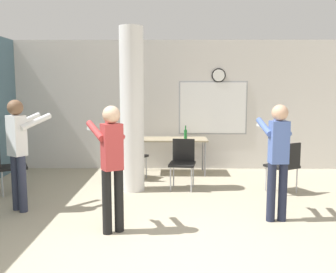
{
  "coord_description": "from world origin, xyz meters",
  "views": [
    {
      "loc": [
        -0.03,
        -3.17,
        1.76
      ],
      "look_at": [
        -0.09,
        2.72,
        1.01
      ],
      "focal_mm": 40.0,
      "sensor_mm": 36.0,
      "label": 1
    }
  ],
  "objects_px": {
    "folding_table": "(173,141)",
    "chair_mid_room": "(285,163)",
    "chair_by_left_wall": "(8,164)",
    "bottle_on_table": "(186,134)",
    "person_playing_front": "(111,159)",
    "person_watching_back": "(19,146)",
    "chair_table_front": "(183,160)",
    "person_playing_side": "(278,153)",
    "chair_table_left": "(131,154)"
  },
  "relations": [
    {
      "from": "person_playing_front",
      "to": "chair_by_left_wall",
      "type": "bearing_deg",
      "value": 140.12
    },
    {
      "from": "bottle_on_table",
      "to": "chair_table_front",
      "type": "relative_size",
      "value": 0.32
    },
    {
      "from": "chair_table_front",
      "to": "person_playing_side",
      "type": "xyz_separation_m",
      "value": [
        1.21,
        -1.63,
        0.41
      ]
    },
    {
      "from": "chair_by_left_wall",
      "to": "chair_table_left",
      "type": "distance_m",
      "value": 2.21
    },
    {
      "from": "chair_table_left",
      "to": "person_watching_back",
      "type": "height_order",
      "value": "person_watching_back"
    },
    {
      "from": "chair_mid_room",
      "to": "bottle_on_table",
      "type": "bearing_deg",
      "value": 139.42
    },
    {
      "from": "chair_table_front",
      "to": "folding_table",
      "type": "bearing_deg",
      "value": 98.41
    },
    {
      "from": "chair_mid_room",
      "to": "person_playing_front",
      "type": "bearing_deg",
      "value": -146.15
    },
    {
      "from": "person_playing_front",
      "to": "person_playing_side",
      "type": "distance_m",
      "value": 2.18
    },
    {
      "from": "bottle_on_table",
      "to": "chair_table_left",
      "type": "height_order",
      "value": "bottle_on_table"
    },
    {
      "from": "folding_table",
      "to": "chair_table_left",
      "type": "bearing_deg",
      "value": -145.58
    },
    {
      "from": "folding_table",
      "to": "chair_mid_room",
      "type": "xyz_separation_m",
      "value": [
        1.9,
        -1.47,
        -0.17
      ]
    },
    {
      "from": "chair_by_left_wall",
      "to": "folding_table",
      "type": "bearing_deg",
      "value": 29.54
    },
    {
      "from": "folding_table",
      "to": "person_playing_front",
      "type": "distance_m",
      "value": 3.34
    },
    {
      "from": "folding_table",
      "to": "person_playing_side",
      "type": "relative_size",
      "value": 0.91
    },
    {
      "from": "person_playing_front",
      "to": "person_watching_back",
      "type": "xyz_separation_m",
      "value": [
        -1.46,
        0.81,
        0.03
      ]
    },
    {
      "from": "chair_by_left_wall",
      "to": "person_playing_front",
      "type": "relative_size",
      "value": 0.56
    },
    {
      "from": "person_playing_side",
      "to": "chair_mid_room",
      "type": "bearing_deg",
      "value": 69.0
    },
    {
      "from": "folding_table",
      "to": "bottle_on_table",
      "type": "height_order",
      "value": "bottle_on_table"
    },
    {
      "from": "bottle_on_table",
      "to": "chair_by_left_wall",
      "type": "distance_m",
      "value": 3.39
    },
    {
      "from": "bottle_on_table",
      "to": "chair_mid_room",
      "type": "bearing_deg",
      "value": -40.58
    },
    {
      "from": "chair_table_front",
      "to": "person_playing_side",
      "type": "relative_size",
      "value": 0.56
    },
    {
      "from": "folding_table",
      "to": "person_watching_back",
      "type": "height_order",
      "value": "person_watching_back"
    },
    {
      "from": "bottle_on_table",
      "to": "chair_by_left_wall",
      "type": "bearing_deg",
      "value": -153.73
    },
    {
      "from": "chair_mid_room",
      "to": "chair_by_left_wall",
      "type": "bearing_deg",
      "value": -178.84
    },
    {
      "from": "person_playing_side",
      "to": "person_watching_back",
      "type": "height_order",
      "value": "person_watching_back"
    },
    {
      "from": "chair_mid_room",
      "to": "chair_table_left",
      "type": "xyz_separation_m",
      "value": [
        -2.7,
        0.92,
        0.0
      ]
    },
    {
      "from": "person_playing_front",
      "to": "chair_table_front",
      "type": "bearing_deg",
      "value": 65.89
    },
    {
      "from": "chair_table_left",
      "to": "person_playing_front",
      "type": "xyz_separation_m",
      "value": [
        0.05,
        -2.7,
        0.41
      ]
    },
    {
      "from": "bottle_on_table",
      "to": "chair_by_left_wall",
      "type": "height_order",
      "value": "bottle_on_table"
    },
    {
      "from": "chair_by_left_wall",
      "to": "chair_mid_room",
      "type": "distance_m",
      "value": 4.66
    },
    {
      "from": "person_playing_front",
      "to": "person_watching_back",
      "type": "height_order",
      "value": "person_watching_back"
    },
    {
      "from": "chair_table_front",
      "to": "person_watching_back",
      "type": "relative_size",
      "value": 0.54
    },
    {
      "from": "folding_table",
      "to": "chair_table_left",
      "type": "xyz_separation_m",
      "value": [
        -0.81,
        -0.55,
        -0.17
      ]
    },
    {
      "from": "bottle_on_table",
      "to": "chair_table_left",
      "type": "xyz_separation_m",
      "value": [
        -1.07,
        -0.48,
        -0.33
      ]
    },
    {
      "from": "person_watching_back",
      "to": "bottle_on_table",
      "type": "bearing_deg",
      "value": 43.68
    },
    {
      "from": "chair_table_left",
      "to": "person_playing_front",
      "type": "relative_size",
      "value": 0.56
    },
    {
      "from": "bottle_on_table",
      "to": "person_playing_side",
      "type": "relative_size",
      "value": 0.18
    },
    {
      "from": "chair_table_left",
      "to": "chair_by_left_wall",
      "type": "bearing_deg",
      "value": -152.63
    },
    {
      "from": "chair_by_left_wall",
      "to": "person_watching_back",
      "type": "bearing_deg",
      "value": -57.43
    },
    {
      "from": "person_watching_back",
      "to": "person_playing_front",
      "type": "bearing_deg",
      "value": -29.17
    },
    {
      "from": "bottle_on_table",
      "to": "person_watching_back",
      "type": "distance_m",
      "value": 3.42
    },
    {
      "from": "chair_by_left_wall",
      "to": "person_playing_side",
      "type": "distance_m",
      "value": 4.35
    },
    {
      "from": "chair_mid_room",
      "to": "person_watching_back",
      "type": "distance_m",
      "value": 4.24
    },
    {
      "from": "chair_table_front",
      "to": "chair_by_left_wall",
      "type": "height_order",
      "value": "same"
    },
    {
      "from": "chair_table_front",
      "to": "person_playing_front",
      "type": "xyz_separation_m",
      "value": [
        -0.93,
        -2.07,
        0.41
      ]
    },
    {
      "from": "bottle_on_table",
      "to": "chair_table_left",
      "type": "relative_size",
      "value": 0.32
    },
    {
      "from": "chair_table_left",
      "to": "person_playing_side",
      "type": "distance_m",
      "value": 3.17
    },
    {
      "from": "bottle_on_table",
      "to": "chair_table_left",
      "type": "distance_m",
      "value": 1.22
    },
    {
      "from": "person_playing_front",
      "to": "bottle_on_table",
      "type": "bearing_deg",
      "value": 72.29
    }
  ]
}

